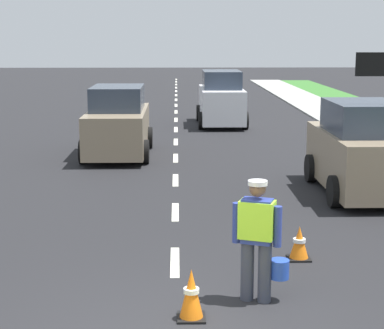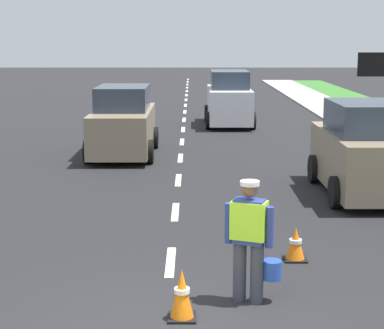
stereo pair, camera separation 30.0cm
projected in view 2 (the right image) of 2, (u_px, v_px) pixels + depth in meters
The scene contains 8 objects.
ground_plane at pixel (185, 119), 28.29m from camera, with size 96.00×96.00×0.00m, color black.
lane_center_line at pixel (186, 108), 32.41m from camera, with size 0.14×46.40×0.01m.
road_worker at pixel (251, 235), 8.64m from camera, with size 0.76×0.42×1.67m.
traffic_cone_near at pixel (296, 244), 10.39m from camera, with size 0.36×0.36×0.55m.
traffic_cone_far at pixel (183, 294), 8.21m from camera, with size 0.36×0.36×0.66m.
car_outgoing_far at pixel (230, 100), 26.19m from camera, with size 1.92×4.15×2.19m.
car_oncoming_lead at pixel (124, 123), 19.52m from camera, with size 1.95×4.20×2.08m.
car_parked_curbside at pixel (365, 152), 14.60m from camera, with size 1.95×3.96×2.11m.
Camera 2 is at (0.34, -7.14, 3.52)m, focal length 60.87 mm.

